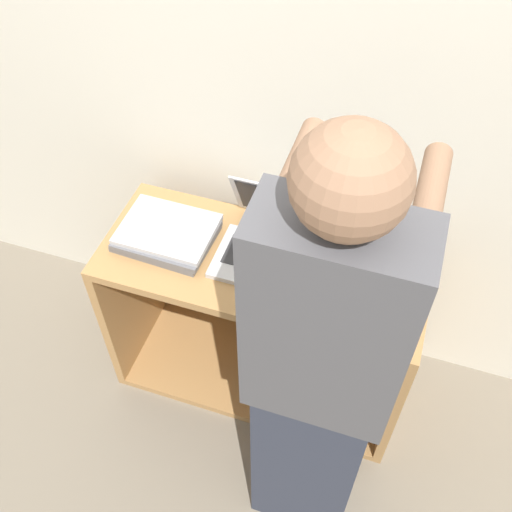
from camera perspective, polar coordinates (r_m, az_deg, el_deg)
The scene contains 7 objects.
ground_plane at distance 2.70m, azimuth -1.21°, elevation -15.45°, with size 12.00×12.00×0.00m, color #756B5B.
wall_back at distance 2.13m, azimuth 3.74°, elevation 13.57°, with size 8.00×0.05×2.40m.
cart at distance 2.51m, azimuth 1.03°, elevation -5.31°, with size 1.20×0.50×0.79m.
laptop_open at distance 2.15m, azimuth 1.13°, elevation 1.41°, with size 0.34×0.37×0.26m.
laptop_stack_left at distance 2.23m, azimuth -8.49°, elevation 2.09°, with size 0.36×0.28×0.06m.
laptop_stack_right at distance 2.08m, azimuth 10.49°, elevation -2.37°, with size 0.35×0.27×0.08m.
person at distance 1.74m, azimuth 5.97°, elevation -11.93°, with size 0.40×0.54×1.81m.
Camera 1 is at (0.41, -1.07, 2.44)m, focal length 42.00 mm.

